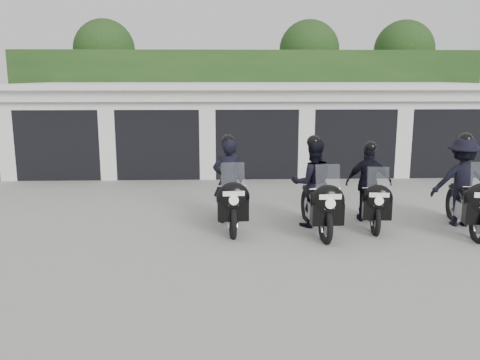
{
  "coord_description": "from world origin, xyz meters",
  "views": [
    {
      "loc": [
        -1.08,
        -10.33,
        3.21
      ],
      "look_at": [
        -0.72,
        0.21,
        1.05
      ],
      "focal_mm": 38.0,
      "sensor_mm": 36.0,
      "label": 1
    }
  ],
  "objects_px": {
    "police_bike_a": "(229,190)",
    "police_bike_b": "(315,189)",
    "police_bike_c": "(370,188)",
    "police_bike_d": "(465,187)"
  },
  "relations": [
    {
      "from": "police_bike_a",
      "to": "police_bike_c",
      "type": "height_order",
      "value": "police_bike_a"
    },
    {
      "from": "police_bike_b",
      "to": "police_bike_a",
      "type": "bearing_deg",
      "value": 168.01
    },
    {
      "from": "police_bike_b",
      "to": "police_bike_d",
      "type": "bearing_deg",
      "value": -4.58
    },
    {
      "from": "police_bike_a",
      "to": "police_bike_b",
      "type": "distance_m",
      "value": 1.83
    },
    {
      "from": "police_bike_b",
      "to": "police_bike_c",
      "type": "xyz_separation_m",
      "value": [
        1.29,
        0.38,
        -0.07
      ]
    },
    {
      "from": "police_bike_c",
      "to": "police_bike_d",
      "type": "bearing_deg",
      "value": -5.53
    },
    {
      "from": "police_bike_a",
      "to": "police_bike_b",
      "type": "bearing_deg",
      "value": -11.76
    },
    {
      "from": "police_bike_c",
      "to": "police_bike_d",
      "type": "relative_size",
      "value": 0.89
    },
    {
      "from": "police_bike_b",
      "to": "police_bike_c",
      "type": "bearing_deg",
      "value": 12.38
    },
    {
      "from": "police_bike_a",
      "to": "police_bike_b",
      "type": "height_order",
      "value": "police_bike_b"
    }
  ]
}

